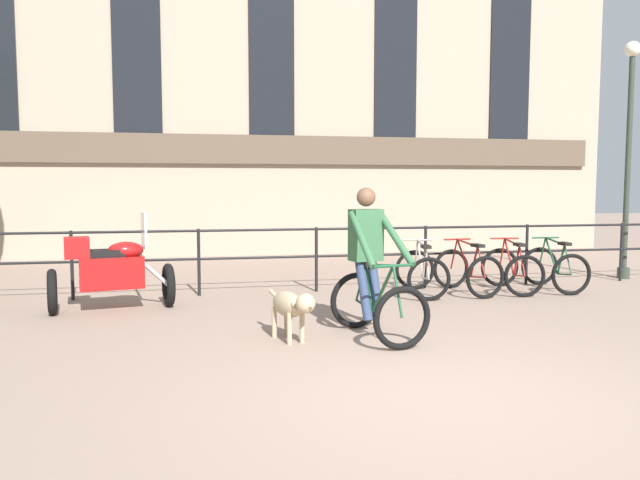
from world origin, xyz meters
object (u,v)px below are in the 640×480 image
at_px(parked_bicycle_near_lamp, 422,272).
at_px(street_lamp, 629,147).
at_px(cyclist_with_bike, 372,270).
at_px(parked_motorcycle, 111,270).
at_px(parked_bicycle_mid_right, 512,270).
at_px(dog, 291,306).
at_px(parked_bicycle_far_end, 555,268).
at_px(parked_bicycle_mid_left, 467,271).

xyz_separation_m(parked_bicycle_near_lamp, street_lamp, (4.33, 0.91, 2.07)).
distance_m(cyclist_with_bike, parked_motorcycle, 3.76).
relative_size(parked_bicycle_mid_right, street_lamp, 0.27).
bearing_deg(dog, parked_motorcycle, 116.09).
relative_size(cyclist_with_bike, parked_bicycle_mid_right, 1.44).
distance_m(parked_bicycle_near_lamp, parked_bicycle_mid_right, 1.55).
bearing_deg(street_lamp, parked_bicycle_near_lamp, -168.10).
bearing_deg(parked_motorcycle, street_lamp, -92.93).
distance_m(dog, street_lamp, 7.89).
bearing_deg(street_lamp, dog, -153.27).
bearing_deg(parked_bicycle_near_lamp, street_lamp, -159.11).
distance_m(parked_motorcycle, parked_bicycle_mid_right, 6.20).
bearing_deg(parked_bicycle_far_end, parked_motorcycle, 6.83).
bearing_deg(parked_bicycle_mid_left, cyclist_with_bike, 40.79).
xyz_separation_m(dog, parked_bicycle_mid_right, (4.03, 2.52, -0.05)).
height_order(parked_bicycle_near_lamp, parked_bicycle_mid_right, same).
xyz_separation_m(cyclist_with_bike, parked_bicycle_mid_right, (3.08, 2.42, -0.41)).
relative_size(dog, parked_bicycle_far_end, 0.86).
relative_size(parked_bicycle_mid_left, parked_bicycle_far_end, 1.01).
distance_m(parked_bicycle_mid_right, parked_bicycle_far_end, 0.78).
distance_m(parked_bicycle_far_end, street_lamp, 3.02).
xyz_separation_m(dog, parked_bicycle_mid_left, (3.26, 2.52, -0.05)).
relative_size(parked_motorcycle, parked_bicycle_near_lamp, 1.44).
bearing_deg(dog, street_lamp, 8.53).
relative_size(cyclist_with_bike, parked_motorcycle, 0.98).
height_order(parked_bicycle_near_lamp, parked_bicycle_far_end, same).
relative_size(dog, street_lamp, 0.23).
distance_m(parked_motorcycle, parked_bicycle_near_lamp, 4.65).
height_order(cyclist_with_bike, parked_bicycle_mid_right, cyclist_with_bike).
bearing_deg(parked_motorcycle, parked_bicycle_near_lamp, -96.90).
bearing_deg(parked_bicycle_mid_left, parked_motorcycle, -2.35).
xyz_separation_m(dog, parked_bicycle_near_lamp, (2.48, 2.52, -0.05)).
height_order(cyclist_with_bike, parked_motorcycle, cyclist_with_bike).
distance_m(cyclist_with_bike, parked_bicycle_far_end, 4.57).
bearing_deg(parked_bicycle_mid_right, parked_motorcycle, 9.95).
bearing_deg(cyclist_with_bike, dog, 175.23).
relative_size(parked_bicycle_near_lamp, parked_bicycle_mid_right, 1.01).
relative_size(cyclist_with_bike, street_lamp, 0.39).
distance_m(dog, parked_bicycle_near_lamp, 3.53).
distance_m(parked_motorcycle, parked_bicycle_far_end, 6.97).
height_order(dog, parked_bicycle_near_lamp, parked_bicycle_near_lamp).
xyz_separation_m(parked_bicycle_near_lamp, parked_bicycle_mid_left, (0.78, -0.00, -0.00)).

